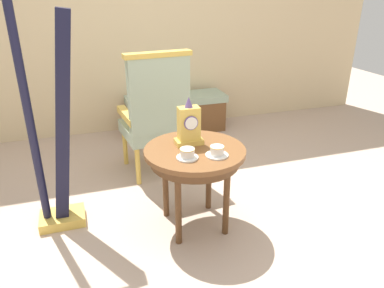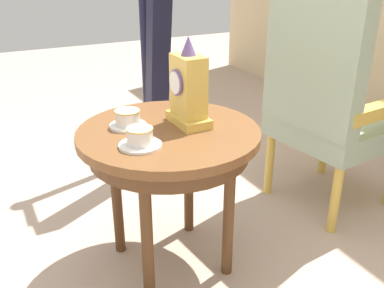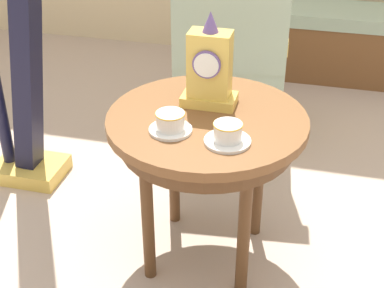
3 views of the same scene
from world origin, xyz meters
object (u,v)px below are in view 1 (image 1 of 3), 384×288
(teacup_right, at_px, (217,152))
(armchair, at_px, (156,113))
(mantel_clock, at_px, (189,126))
(teacup_left, at_px, (187,154))
(window_bench, at_px, (176,113))
(side_table, at_px, (195,159))
(harp, at_px, (54,136))

(teacup_right, bearing_deg, armchair, 99.86)
(mantel_clock, bearing_deg, teacup_left, -110.13)
(teacup_right, xyz_separation_m, armchair, (-0.18, 1.01, -0.05))
(teacup_right, distance_m, mantel_clock, 0.29)
(teacup_right, bearing_deg, window_bench, 81.74)
(side_table, relative_size, armchair, 0.61)
(mantel_clock, distance_m, window_bench, 1.89)
(side_table, relative_size, harp, 0.40)
(mantel_clock, xyz_separation_m, window_bench, (0.41, 1.77, -0.52))
(teacup_left, relative_size, mantel_clock, 0.42)
(side_table, xyz_separation_m, armchair, (-0.08, 0.86, 0.06))
(window_bench, bearing_deg, side_table, -101.87)
(teacup_right, relative_size, armchair, 0.13)
(teacup_right, relative_size, mantel_clock, 0.44)
(armchair, height_order, window_bench, armchair)
(harp, bearing_deg, mantel_clock, -14.84)
(armchair, bearing_deg, harp, -146.76)
(teacup_left, distance_m, armchair, 0.98)
(teacup_left, distance_m, mantel_clock, 0.25)
(teacup_left, height_order, window_bench, teacup_left)
(teacup_right, xyz_separation_m, window_bench, (0.29, 2.01, -0.42))
(window_bench, bearing_deg, teacup_left, -103.69)
(side_table, height_order, armchair, armchair)
(side_table, distance_m, window_bench, 1.93)
(side_table, bearing_deg, mantel_clock, 98.68)
(side_table, xyz_separation_m, window_bench, (0.39, 1.86, -0.31))
(harp, bearing_deg, teacup_right, -25.56)
(teacup_right, bearing_deg, teacup_left, 172.61)
(harp, xyz_separation_m, window_bench, (1.28, 1.54, -0.46))
(window_bench, bearing_deg, mantel_clock, -102.88)
(harp, distance_m, window_bench, 2.06)
(mantel_clock, distance_m, harp, 0.91)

